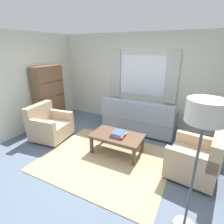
{
  "coord_description": "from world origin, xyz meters",
  "views": [
    {
      "loc": [
        1.54,
        -2.69,
        2.2
      ],
      "look_at": [
        -0.2,
        0.7,
        0.8
      ],
      "focal_mm": 28.23,
      "sensor_mm": 36.0,
      "label": 1
    }
  ],
  "objects_px": {
    "armchair_right": "(197,159)",
    "bookshelf": "(51,99)",
    "couch": "(138,119)",
    "book_stack_on_table": "(118,134)",
    "standing_lamp": "(204,122)",
    "coffee_table": "(117,137)",
    "armchair_left": "(49,125)",
    "potted_plant": "(223,127)"
  },
  "relations": [
    {
      "from": "armchair_right",
      "to": "bookshelf",
      "type": "height_order",
      "value": "bookshelf"
    },
    {
      "from": "bookshelf",
      "to": "couch",
      "type": "bearing_deg",
      "value": 104.32
    },
    {
      "from": "book_stack_on_table",
      "to": "standing_lamp",
      "type": "bearing_deg",
      "value": -37.2
    },
    {
      "from": "coffee_table",
      "to": "standing_lamp",
      "type": "relative_size",
      "value": 0.64
    },
    {
      "from": "armchair_left",
      "to": "coffee_table",
      "type": "bearing_deg",
      "value": -91.47
    },
    {
      "from": "armchair_left",
      "to": "standing_lamp",
      "type": "relative_size",
      "value": 0.54
    },
    {
      "from": "book_stack_on_table",
      "to": "bookshelf",
      "type": "bearing_deg",
      "value": 166.26
    },
    {
      "from": "armchair_right",
      "to": "potted_plant",
      "type": "height_order",
      "value": "potted_plant"
    },
    {
      "from": "coffee_table",
      "to": "armchair_left",
      "type": "bearing_deg",
      "value": -174.77
    },
    {
      "from": "couch",
      "to": "armchair_right",
      "type": "xyz_separation_m",
      "value": [
        1.51,
        -1.25,
        -0.01
      ]
    },
    {
      "from": "armchair_left",
      "to": "armchair_right",
      "type": "distance_m",
      "value": 3.4
    },
    {
      "from": "armchair_right",
      "to": "bookshelf",
      "type": "relative_size",
      "value": 0.54
    },
    {
      "from": "armchair_left",
      "to": "bookshelf",
      "type": "bearing_deg",
      "value": 33.41
    },
    {
      "from": "bookshelf",
      "to": "potted_plant",
      "type": "bearing_deg",
      "value": 99.73
    },
    {
      "from": "armchair_right",
      "to": "book_stack_on_table",
      "type": "bearing_deg",
      "value": -83.04
    },
    {
      "from": "armchair_right",
      "to": "standing_lamp",
      "type": "height_order",
      "value": "standing_lamp"
    },
    {
      "from": "armchair_right",
      "to": "book_stack_on_table",
      "type": "height_order",
      "value": "armchair_right"
    },
    {
      "from": "couch",
      "to": "coffee_table",
      "type": "xyz_separation_m",
      "value": [
        -0.06,
        -1.22,
        0.01
      ]
    },
    {
      "from": "coffee_table",
      "to": "couch",
      "type": "bearing_deg",
      "value": 87.04
    },
    {
      "from": "potted_plant",
      "to": "armchair_left",
      "type": "bearing_deg",
      "value": -158.57
    },
    {
      "from": "armchair_left",
      "to": "bookshelf",
      "type": "height_order",
      "value": "bookshelf"
    },
    {
      "from": "coffee_table",
      "to": "bookshelf",
      "type": "height_order",
      "value": "bookshelf"
    },
    {
      "from": "armchair_left",
      "to": "potted_plant",
      "type": "bearing_deg",
      "value": -75.27
    },
    {
      "from": "armchair_left",
      "to": "coffee_table",
      "type": "xyz_separation_m",
      "value": [
        1.82,
        0.17,
        0.03
      ]
    },
    {
      "from": "armchair_left",
      "to": "potted_plant",
      "type": "height_order",
      "value": "potted_plant"
    },
    {
      "from": "armchair_left",
      "to": "bookshelf",
      "type": "distance_m",
      "value": 1.06
    },
    {
      "from": "potted_plant",
      "to": "bookshelf",
      "type": "height_order",
      "value": "bookshelf"
    },
    {
      "from": "couch",
      "to": "bookshelf",
      "type": "bearing_deg",
      "value": 14.32
    },
    {
      "from": "coffee_table",
      "to": "standing_lamp",
      "type": "height_order",
      "value": "standing_lamp"
    },
    {
      "from": "armchair_right",
      "to": "potted_plant",
      "type": "distance_m",
      "value": 1.46
    },
    {
      "from": "couch",
      "to": "standing_lamp",
      "type": "height_order",
      "value": "standing_lamp"
    },
    {
      "from": "armchair_right",
      "to": "book_stack_on_table",
      "type": "relative_size",
      "value": 2.92
    },
    {
      "from": "armchair_left",
      "to": "armchair_right",
      "type": "height_order",
      "value": "same"
    },
    {
      "from": "armchair_left",
      "to": "bookshelf",
      "type": "relative_size",
      "value": 0.54
    },
    {
      "from": "book_stack_on_table",
      "to": "coffee_table",
      "type": "bearing_deg",
      "value": 142.0
    },
    {
      "from": "book_stack_on_table",
      "to": "couch",
      "type": "bearing_deg",
      "value": 88.93
    },
    {
      "from": "book_stack_on_table",
      "to": "potted_plant",
      "type": "xyz_separation_m",
      "value": [
        1.99,
        1.38,
        0.02
      ]
    },
    {
      "from": "armchair_right",
      "to": "coffee_table",
      "type": "relative_size",
      "value": 0.85
    },
    {
      "from": "armchair_right",
      "to": "bookshelf",
      "type": "xyz_separation_m",
      "value": [
        -4.02,
        0.61,
        0.42
      ]
    },
    {
      "from": "couch",
      "to": "standing_lamp",
      "type": "bearing_deg",
      "value": 121.54
    },
    {
      "from": "potted_plant",
      "to": "coffee_table",
      "type": "bearing_deg",
      "value": -146.48
    },
    {
      "from": "potted_plant",
      "to": "couch",
      "type": "bearing_deg",
      "value": -176.3
    }
  ]
}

